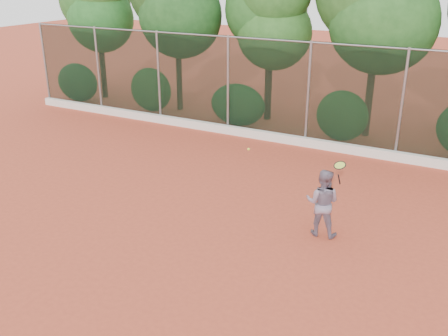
% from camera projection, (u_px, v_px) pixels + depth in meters
% --- Properties ---
extents(ground, '(80.00, 80.00, 0.00)m').
position_uv_depth(ground, '(204.00, 233.00, 11.48)').
color(ground, '#C0472D').
rests_on(ground, ground).
extents(concrete_curb, '(24.00, 0.20, 0.30)m').
position_uv_depth(concrete_curb, '(303.00, 142.00, 17.02)').
color(concrete_curb, silver).
rests_on(concrete_curb, ground).
extents(tennis_player, '(0.82, 0.67, 1.58)m').
position_uv_depth(tennis_player, '(322.00, 203.00, 11.14)').
color(tennis_player, slate).
rests_on(tennis_player, ground).
extents(chainlink_fence, '(24.09, 0.09, 3.50)m').
position_uv_depth(chainlink_fence, '(308.00, 91.00, 16.53)').
color(chainlink_fence, black).
rests_on(chainlink_fence, ground).
extents(foliage_backdrop, '(23.70, 3.63, 7.55)m').
position_uv_depth(foliage_backdrop, '(316.00, 7.00, 17.44)').
color(foliage_backdrop, '#3A2516').
rests_on(foliage_backdrop, ground).
extents(tennis_racket, '(0.33, 0.32, 0.54)m').
position_uv_depth(tennis_racket, '(340.00, 167.00, 10.66)').
color(tennis_racket, black).
rests_on(tennis_racket, ground).
extents(tennis_ball_in_flight, '(0.07, 0.07, 0.07)m').
position_uv_depth(tennis_ball_in_flight, '(249.00, 149.00, 11.48)').
color(tennis_ball_in_flight, '#E1ED35').
rests_on(tennis_ball_in_flight, ground).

